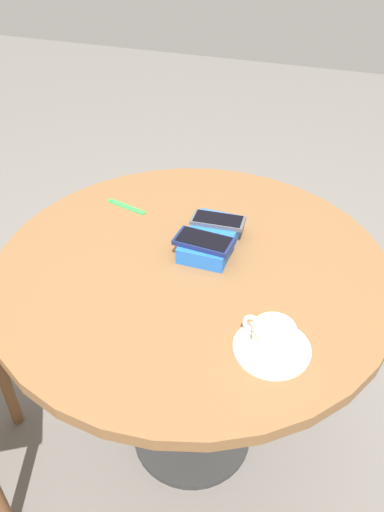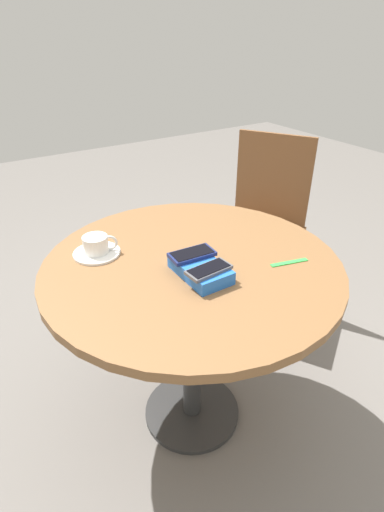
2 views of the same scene
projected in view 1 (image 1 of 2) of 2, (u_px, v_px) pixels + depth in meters
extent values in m
plane|color=slate|center=(192.00, 434.00, 1.65)|extent=(8.00, 8.00, 0.00)
cylinder|color=#2D2D2D|center=(192.00, 432.00, 1.64)|extent=(0.38, 0.38, 0.02)
cylinder|color=#2D2D2D|center=(192.00, 363.00, 1.43)|extent=(0.07, 0.07, 0.68)
cylinder|color=brown|center=(192.00, 267.00, 1.21)|extent=(0.96, 0.96, 0.03)
cube|color=blue|center=(211.00, 239.00, 1.24)|extent=(0.19, 0.12, 0.04)
cube|color=white|center=(189.00, 237.00, 1.26)|extent=(0.11, 0.00, 0.02)
cube|color=#515156|center=(218.00, 220.00, 1.26)|extent=(0.07, 0.14, 0.01)
cube|color=black|center=(218.00, 219.00, 1.26)|extent=(0.06, 0.12, 0.00)
cube|color=navy|center=(204.00, 241.00, 1.19)|extent=(0.08, 0.14, 0.01)
cube|color=black|center=(204.00, 239.00, 1.19)|extent=(0.07, 0.13, 0.00)
cylinder|color=white|center=(272.00, 348.00, 0.98)|extent=(0.15, 0.15, 0.01)
cylinder|color=white|center=(273.00, 337.00, 0.96)|extent=(0.08, 0.08, 0.06)
cylinder|color=tan|center=(275.00, 329.00, 0.95)|extent=(0.07, 0.07, 0.00)
torus|color=white|center=(254.00, 327.00, 0.98)|extent=(0.03, 0.05, 0.05)
cube|color=green|center=(126.00, 207.00, 1.40)|extent=(0.05, 0.13, 0.00)
cylinder|color=brown|center=(3.00, 377.00, 1.55)|extent=(0.04, 0.04, 0.45)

